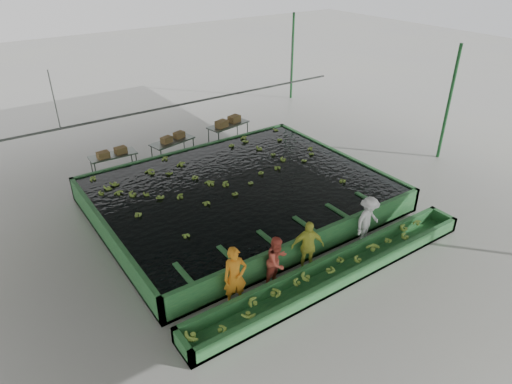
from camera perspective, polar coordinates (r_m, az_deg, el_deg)
ground at (r=15.93m, az=1.03°, el=-3.87°), size 80.00×80.00×0.00m
shed_roof at (r=13.86m, az=1.21°, el=13.76°), size 20.00×22.00×0.04m
shed_posts at (r=14.72m, az=1.11°, el=4.33°), size 20.00×22.00×5.00m
flotation_tank at (r=16.76m, az=-1.95°, el=-0.28°), size 10.00×8.00×0.90m
tank_water at (r=16.57m, az=-1.97°, el=0.93°), size 9.70×7.70×0.00m
sorting_trough at (r=13.58m, az=10.04°, el=-9.72°), size 10.00×1.00×0.50m
cableway_rail at (r=18.55m, az=-8.09°, el=11.02°), size 0.08×0.08×14.00m
rail_hanger_left at (r=16.74m, az=-23.91°, el=10.45°), size 0.04×0.04×2.00m
rail_hanger_right at (r=20.91m, az=4.42°, el=16.11°), size 0.04×0.04×2.00m
worker_a at (r=12.19m, az=-2.63°, el=-10.54°), size 0.73×0.56×1.79m
worker_b at (r=12.88m, az=2.67°, el=-8.64°), size 0.91×0.80×1.58m
worker_c at (r=13.42m, az=6.45°, el=-6.79°), size 1.07×0.79×1.68m
worker_d at (r=14.96m, az=13.82°, el=-3.46°), size 1.15×0.78×1.65m
packing_table_left at (r=19.98m, az=-17.30°, el=3.37°), size 1.93×0.84×0.87m
packing_table_mid at (r=20.67m, az=-10.32°, el=5.19°), size 2.10×1.19×0.90m
packing_table_right at (r=22.16m, az=-3.48°, el=7.33°), size 2.19×1.19×0.94m
box_stack_left at (r=19.72m, az=-17.50°, el=4.38°), size 1.25×0.43×0.26m
box_stack_mid at (r=20.56m, az=-10.31°, el=6.42°), size 1.24×0.66×0.26m
box_stack_right at (r=21.94m, az=-3.50°, el=8.43°), size 1.50×0.78×0.31m
floating_bananas at (r=17.17m, az=-3.42°, el=1.96°), size 8.23×5.61×0.11m
trough_bananas at (r=13.49m, az=10.10°, el=-9.22°), size 8.85×0.59×0.12m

